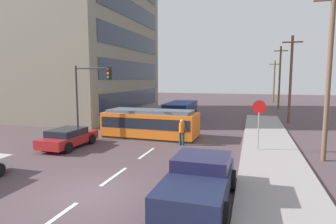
# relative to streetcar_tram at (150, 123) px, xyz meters

# --- Properties ---
(ground_plane) EXTENTS (120.00, 120.00, 0.00)m
(ground_plane) POSITION_rel_streetcar_tram_xyz_m (1.31, -0.23, -1.04)
(ground_plane) COLOR #4F3E44
(sidewalk_curb_right) EXTENTS (3.20, 36.00, 0.14)m
(sidewalk_curb_right) POSITION_rel_streetcar_tram_xyz_m (8.11, -4.23, -0.97)
(sidewalk_curb_right) COLOR #9B9493
(sidewalk_curb_right) RESTS_ON ground
(lane_stripe_0) EXTENTS (0.16, 2.40, 0.01)m
(lane_stripe_0) POSITION_rel_streetcar_tram_xyz_m (1.31, -12.23, -1.03)
(lane_stripe_0) COLOR silver
(lane_stripe_0) RESTS_ON ground
(lane_stripe_1) EXTENTS (0.16, 2.40, 0.01)m
(lane_stripe_1) POSITION_rel_streetcar_tram_xyz_m (1.31, -8.23, -1.03)
(lane_stripe_1) COLOR silver
(lane_stripe_1) RESTS_ON ground
(lane_stripe_2) EXTENTS (0.16, 2.40, 0.01)m
(lane_stripe_2) POSITION_rel_streetcar_tram_xyz_m (1.31, -4.23, -1.03)
(lane_stripe_2) COLOR silver
(lane_stripe_2) RESTS_ON ground
(lane_stripe_3) EXTENTS (0.16, 2.40, 0.01)m
(lane_stripe_3) POSITION_rel_streetcar_tram_xyz_m (1.31, 6.00, -1.03)
(lane_stripe_3) COLOR silver
(lane_stripe_3) RESTS_ON ground
(lane_stripe_4) EXTENTS (0.16, 2.40, 0.01)m
(lane_stripe_4) POSITION_rel_streetcar_tram_xyz_m (1.31, 12.00, -1.03)
(lane_stripe_4) COLOR silver
(lane_stripe_4) RESTS_ON ground
(corner_building) EXTENTS (15.40, 17.50, 22.40)m
(corner_building) POSITION_rel_streetcar_tram_xyz_m (-13.40, 10.17, 10.16)
(corner_building) COLOR gray
(corner_building) RESTS_ON ground
(streetcar_tram) EXTENTS (6.86, 2.74, 2.01)m
(streetcar_tram) POSITION_rel_streetcar_tram_xyz_m (0.00, 0.00, 0.00)
(streetcar_tram) COLOR orange
(streetcar_tram) RESTS_ON ground
(city_bus) EXTENTS (2.65, 5.91, 1.80)m
(city_bus) POSITION_rel_streetcar_tram_xyz_m (0.01, 9.02, -0.00)
(city_bus) COLOR navy
(city_bus) RESTS_ON ground
(pedestrian_crossing) EXTENTS (0.50, 0.36, 1.67)m
(pedestrian_crossing) POSITION_rel_streetcar_tram_xyz_m (2.77, -1.74, -0.09)
(pedestrian_crossing) COLOR #1B383D
(pedestrian_crossing) RESTS_ON ground
(pickup_truck_parked) EXTENTS (2.30, 5.01, 1.55)m
(pickup_truck_parked) POSITION_rel_streetcar_tram_xyz_m (5.34, -9.80, -0.24)
(pickup_truck_parked) COLOR #1B213E
(pickup_truck_parked) RESTS_ON ground
(parked_sedan_mid) EXTENTS (2.02, 4.06, 1.19)m
(parked_sedan_mid) POSITION_rel_streetcar_tram_xyz_m (-3.86, -4.29, -0.42)
(parked_sedan_mid) COLOR #AA1F20
(parked_sedan_mid) RESTS_ON ground
(stop_sign) EXTENTS (0.76, 0.07, 2.88)m
(stop_sign) POSITION_rel_streetcar_tram_xyz_m (7.41, -2.05, 1.16)
(stop_sign) COLOR gray
(stop_sign) RESTS_ON sidewalk_curb_right
(traffic_light_mast) EXTENTS (2.74, 0.33, 5.13)m
(traffic_light_mast) POSITION_rel_streetcar_tram_xyz_m (-3.61, -2.05, 2.55)
(traffic_light_mast) COLOR #333333
(traffic_light_mast) RESTS_ON ground
(utility_pole_near) EXTENTS (1.80, 0.24, 8.70)m
(utility_pole_near) POSITION_rel_streetcar_tram_xyz_m (10.65, -3.00, 3.50)
(utility_pole_near) COLOR brown
(utility_pole_near) RESTS_ON ground
(utility_pole_mid) EXTENTS (1.80, 0.24, 8.18)m
(utility_pole_mid) POSITION_rel_streetcar_tram_xyz_m (10.42, 9.92, 3.23)
(utility_pole_mid) COLOR brown
(utility_pole_mid) RESTS_ON ground
(utility_pole_far) EXTENTS (1.80, 0.24, 8.53)m
(utility_pole_far) POSITION_rel_streetcar_tram_xyz_m (10.56, 22.89, 3.41)
(utility_pole_far) COLOR brown
(utility_pole_far) RESTS_ON ground
(utility_pole_distant) EXTENTS (1.80, 0.24, 7.20)m
(utility_pole_distant) POSITION_rel_streetcar_tram_xyz_m (10.56, 33.07, 2.74)
(utility_pole_distant) COLOR brown
(utility_pole_distant) RESTS_ON ground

